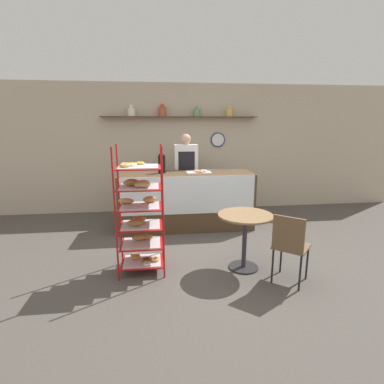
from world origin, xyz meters
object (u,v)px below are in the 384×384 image
Objects in this scene: cafe_table at (245,228)px; coffee_carafe at (162,163)px; person_worker at (186,174)px; donut_tray_counter at (200,172)px; pastry_rack at (139,212)px; cafe_chair at (290,243)px.

cafe_table is 2.11m from coffee_carafe.
donut_tray_counter is (0.19, -0.51, 0.12)m from person_worker.
pastry_rack is 0.97× the size of person_worker.
cafe_table is (1.35, -0.11, -0.23)m from pastry_rack.
pastry_rack is 1.86m from cafe_chair.
person_worker is at bearing -29.50° from cafe_chair.
coffee_carafe is at bearing 176.58° from donut_tray_counter.
cafe_table is at bearing -59.61° from coffee_carafe.
person_worker reaches higher than donut_tray_counter.
coffee_carafe is at bearing -135.94° from person_worker.
cafe_chair reaches higher than cafe_table.
pastry_rack is at bearing -101.54° from coffee_carafe.
coffee_carafe is at bearing 78.46° from pastry_rack.
cafe_chair is (1.75, -0.57, -0.26)m from pastry_rack.
cafe_chair is at bearing -70.60° from person_worker.
pastry_rack is 1.70m from coffee_carafe.
person_worker reaches higher than pastry_rack.
cafe_chair is 2.70m from coffee_carafe.
cafe_chair is 2.34m from donut_tray_counter.
cafe_chair is at bearing -49.06° from cafe_table.
coffee_carafe is 0.69m from donut_tray_counter.
coffee_carafe reaches higher than donut_tray_counter.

